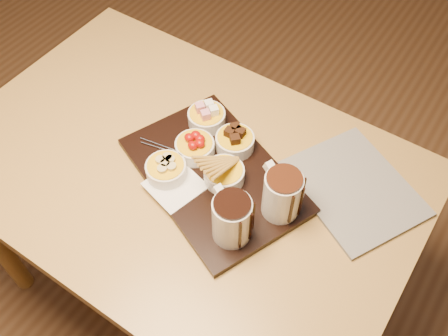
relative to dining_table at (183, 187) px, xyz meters
The scene contains 13 objects.
ground 0.65m from the dining_table, ahead, with size 5.00×5.00×0.00m, color brown.
dining_table is the anchor object (origin of this frame).
serving_board 0.14m from the dining_table, 10.40° to the left, with size 0.46×0.30×0.02m, color black.
napkin 0.14m from the dining_table, 61.83° to the right, with size 0.12×0.12×0.00m, color white.
bowl_marshmallows 0.20m from the dining_table, 96.88° to the left, with size 0.10×0.10×0.04m, color silver.
bowl_cake 0.20m from the dining_table, 52.04° to the left, with size 0.10×0.10×0.04m, color silver.
bowl_strawberries 0.14m from the dining_table, 68.39° to the left, with size 0.10×0.10×0.04m, color silver.
bowl_biscotti 0.18m from the dining_table, ahead, with size 0.10×0.10×0.04m, color silver.
bowl_bananas 0.15m from the dining_table, 90.73° to the right, with size 0.10×0.10×0.04m, color silver.
pitcher_dark_chocolate 0.30m from the dining_table, 24.45° to the right, with size 0.09×0.09×0.12m, color silver.
pitcher_milk_chocolate 0.33m from the dining_table, ahead, with size 0.09×0.09×0.12m, color silver.
fondue_skewers 0.12m from the dining_table, 94.33° to the left, with size 0.26×0.03×0.01m, color silver, non-canonical shape.
newspaper 0.45m from the dining_table, 24.01° to the left, with size 0.31×0.25×0.01m, color beige.
Camera 1 is at (0.52, -0.58, 1.76)m, focal length 40.00 mm.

